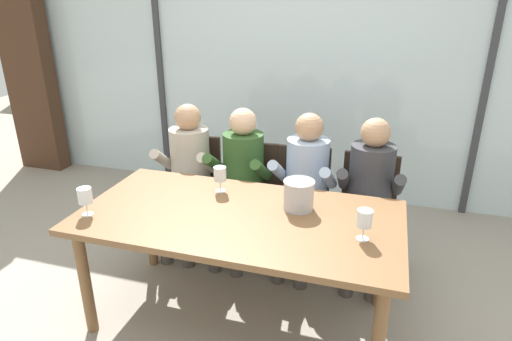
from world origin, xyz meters
TOP-DOWN VIEW (x-y plane):
  - ground at (0.00, 1.00)m, footprint 14.00×14.00m
  - window_glass_panel at (0.00, 2.10)m, footprint 7.13×0.03m
  - window_mullion_left at (-1.61, 2.08)m, footprint 0.06×0.06m
  - window_mullion_right at (1.61, 2.08)m, footprint 0.06×0.06m
  - hillside_vineyard at (0.00, 6.22)m, footprint 13.13×2.40m
  - curtain_heavy_drape at (-3.22, 1.92)m, footprint 0.56×0.20m
  - dining_table at (0.00, 0.00)m, footprint 1.93×0.98m
  - chair_near_curtain at (-0.73, 0.92)m, footprint 0.48×0.48m
  - chair_left_of_center at (-0.21, 0.89)m, footprint 0.47×0.47m
  - chair_center at (0.21, 0.91)m, footprint 0.46×0.46m
  - chair_right_of_center at (0.72, 0.90)m, footprint 0.47×0.47m
  - person_beige_jumper at (-0.71, 0.76)m, footprint 0.48×0.63m
  - person_olive_shirt at (-0.26, 0.76)m, footprint 0.48×0.62m
  - person_pale_blue_shirt at (0.25, 0.76)m, footprint 0.48×0.63m
  - person_charcoal_jacket at (0.73, 0.76)m, footprint 0.47×0.61m
  - ice_bucket_primary at (0.32, 0.18)m, footprint 0.19×0.19m
  - wine_glass_by_left_taster at (-0.87, -0.27)m, footprint 0.08×0.08m
  - wine_glass_near_bucket at (-0.23, 0.28)m, footprint 0.08×0.08m
  - wine_glass_center_pour at (0.73, -0.08)m, footprint 0.08×0.08m

SIDE VIEW (x-z plane):
  - ground at x=0.00m, z-range 0.00..0.00m
  - chair_near_curtain at x=-0.73m, z-range 0.07..0.96m
  - chair_left_of_center at x=-0.21m, z-range 0.07..0.96m
  - chair_center at x=0.21m, z-range 0.07..0.96m
  - chair_right_of_center at x=0.72m, z-range 0.07..0.96m
  - dining_table at x=0.00m, z-range 0.30..1.07m
  - person_beige_jumper at x=-0.71m, z-range 0.09..1.29m
  - person_olive_shirt at x=-0.26m, z-range 0.09..1.29m
  - person_pale_blue_shirt at x=0.25m, z-range 0.09..1.29m
  - person_charcoal_jacket at x=0.73m, z-range 0.09..1.29m
  - hillside_vineyard at x=0.00m, z-range 0.00..1.58m
  - ice_bucket_primary at x=0.32m, z-range 0.77..0.95m
  - wine_glass_by_left_taster at x=-0.87m, z-range 0.80..0.97m
  - wine_glass_center_pour at x=0.73m, z-range 0.80..0.97m
  - wine_glass_near_bucket at x=-0.23m, z-range 0.80..0.97m
  - window_glass_panel at x=0.00m, z-range 0.00..2.60m
  - window_mullion_left at x=-1.61m, z-range 0.00..2.60m
  - window_mullion_right at x=1.61m, z-range 0.00..2.60m
  - curtain_heavy_drape at x=-3.22m, z-range 0.00..2.60m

